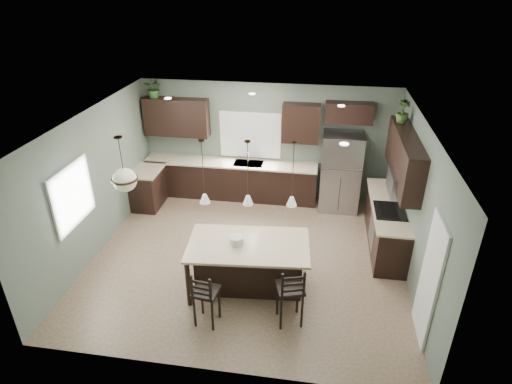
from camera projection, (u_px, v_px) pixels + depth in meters
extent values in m
plane|color=#9E8466|center=(248.00, 256.00, 8.49)|extent=(6.00, 6.00, 0.00)
cube|color=white|center=(429.00, 281.00, 6.26)|extent=(0.04, 0.82, 2.04)
cube|color=white|center=(250.00, 135.00, 10.23)|extent=(1.35, 0.02, 1.00)
cube|color=white|center=(72.00, 196.00, 7.48)|extent=(0.02, 1.10, 1.00)
cube|color=black|center=(148.00, 188.00, 10.14)|extent=(0.60, 0.90, 0.90)
cube|color=beige|center=(146.00, 171.00, 9.92)|extent=(0.66, 0.96, 0.04)
cube|color=black|center=(231.00, 180.00, 10.55)|extent=(4.20, 0.60, 0.90)
cube|color=beige|center=(230.00, 163.00, 10.31)|extent=(4.20, 0.66, 0.04)
cube|color=gray|center=(248.00, 163.00, 10.24)|extent=(0.70, 0.45, 0.01)
cylinder|color=silver|center=(248.00, 158.00, 10.15)|extent=(0.02, 0.02, 0.28)
cube|color=black|center=(177.00, 117.00, 10.14)|extent=(1.55, 0.34, 0.90)
cube|color=black|center=(301.00, 123.00, 9.74)|extent=(0.85, 0.34, 0.90)
cube|color=black|center=(349.00, 113.00, 9.46)|extent=(1.05, 0.34, 0.45)
cube|color=black|center=(386.00, 225.00, 8.68)|extent=(0.60, 2.35, 0.90)
cube|color=beige|center=(388.00, 205.00, 8.47)|extent=(0.66, 2.35, 0.04)
cube|color=black|center=(390.00, 211.00, 8.22)|extent=(0.58, 0.75, 0.02)
cube|color=gray|center=(372.00, 231.00, 8.48)|extent=(0.01, 0.72, 0.60)
cube|color=black|center=(404.00, 158.00, 7.97)|extent=(0.34, 2.35, 0.90)
cube|color=gray|center=(400.00, 183.00, 7.92)|extent=(0.40, 0.75, 0.40)
cube|color=#9998A0|center=(341.00, 172.00, 9.83)|extent=(0.90, 0.74, 1.85)
cube|color=black|center=(249.00, 266.00, 7.47)|extent=(2.16, 1.35, 0.92)
cylinder|color=silver|center=(237.00, 240.00, 7.24)|extent=(0.24, 0.24, 0.14)
cube|color=black|center=(206.00, 297.00, 6.69)|extent=(0.43, 0.43, 1.03)
cube|color=black|center=(290.00, 294.00, 6.69)|extent=(0.51, 0.51, 1.11)
imported|color=#2B5625|center=(154.00, 88.00, 9.86)|extent=(0.48, 0.43, 0.47)
imported|color=#3A5927|center=(403.00, 111.00, 8.28)|extent=(0.28, 0.28, 0.44)
plane|color=slate|center=(267.00, 141.00, 10.25)|extent=(6.00, 0.00, 6.00)
plane|color=slate|center=(210.00, 294.00, 5.44)|extent=(6.00, 0.00, 6.00)
plane|color=slate|center=(94.00, 183.00, 8.25)|extent=(0.00, 5.50, 5.50)
plane|color=slate|center=(417.00, 207.00, 7.44)|extent=(0.00, 5.50, 5.50)
plane|color=white|center=(247.00, 121.00, 7.20)|extent=(6.00, 6.00, 0.00)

